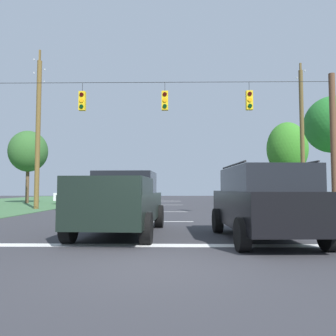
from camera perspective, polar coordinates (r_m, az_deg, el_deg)
name	(u,v)px	position (r m, az deg, el deg)	size (l,w,h in m)	color
ground_plane	(152,264)	(6.46, -2.72, -16.02)	(120.00, 120.00, 0.00)	#333338
stop_bar_stripe	(157,245)	(8.45, -1.83, -13.03)	(14.54, 0.45, 0.01)	white
lane_dash_0	(164,221)	(14.40, -0.68, -9.10)	(0.15, 2.50, 0.01)	white
lane_dash_1	(167,212)	(20.49, -0.20, -7.45)	(0.15, 2.50, 0.01)	white
lane_dash_2	(169,205)	(29.01, 0.13, -6.30)	(0.15, 2.50, 0.01)	white
lane_dash_3	(170,202)	(36.15, 0.28, -5.76)	(0.15, 2.50, 0.01)	white
lane_dash_4	(170,201)	(39.27, 0.33, -5.58)	(0.15, 2.50, 0.01)	white
overhead_signal_span	(163,138)	(16.52, -0.87, 5.17)	(17.02, 0.31, 7.08)	brown
pickup_truck	(122,202)	(10.59, -7.79, -5.84)	(2.48, 5.49, 1.95)	black
suv_black	(263,201)	(9.49, 15.95, -5.44)	(2.36, 4.87, 2.05)	black
distant_car_crossing_white	(81,195)	(31.27, -14.68, -4.55)	(4.41, 2.25, 1.52)	silver
distant_car_oncoming	(258,198)	(23.40, 15.16, -4.91)	(4.45, 2.33, 1.52)	silver
utility_pole_mid_right	(302,137)	(24.52, 21.89, 4.95)	(0.28, 1.53, 10.02)	brown
utility_pole_near_left	(38,130)	(25.01, -21.27, 6.02)	(0.32, 1.98, 11.16)	brown
tree_roadside_right	(332,125)	(27.18, 26.22, 6.59)	(3.97, 3.97, 8.09)	brown
tree_roadside_far_right	(287,149)	(32.95, 19.65, 3.09)	(3.71, 3.71, 7.57)	brown
tree_roadside_left	(28,151)	(34.77, -22.72, 2.62)	(3.63, 3.63, 6.95)	brown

